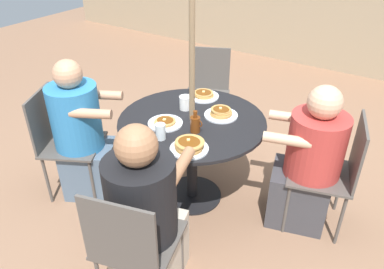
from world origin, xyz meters
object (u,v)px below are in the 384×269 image
Objects in this scene: syrup_bottle at (195,124)px; drinking_glass_a at (141,136)px; diner_west at (83,137)px; patio_chair_east at (334,168)px; patio_table at (192,134)px; coffee_cup at (185,103)px; diner_east at (308,165)px; pancake_plate_d at (189,146)px; patio_chair_south at (208,88)px; pancake_plate_b at (203,95)px; pancake_plate_c at (165,122)px; patio_chair_west at (61,137)px; drinking_glass_b at (161,132)px; pancake_plate_a at (221,113)px; diner_north at (145,219)px; patio_chair_north at (132,243)px.

drinking_glass_a is (-0.22, -0.32, -0.01)m from syrup_bottle.
patio_chair_east is at bearing 83.44° from diner_west.
coffee_cup is at bearing 140.03° from patio_table.
pancake_plate_d is (-0.63, -0.58, 0.26)m from diner_east.
pancake_plate_b is (0.30, -0.58, 0.23)m from patio_chair_south.
diner_west is at bearing -159.42° from pancake_plate_c.
patio_table is 1.05m from patio_chair_south.
patio_chair_south is 5.55× the size of syrup_bottle.
patio_chair_west is at bearing 46.57° from patio_chair_south.
patio_chair_west is 0.87m from drinking_glass_a.
patio_chair_east reaches higher than drinking_glass_a.
drinking_glass_a is at bearing -88.13° from pancake_plate_b.
patio_chair_east is 8.10× the size of drinking_glass_b.
patio_chair_east reaches higher than pancake_plate_a.
patio_chair_south is at bearing 95.27° from diner_north.
pancake_plate_a is 1.00× the size of pancake_plate_c.
patio_table is 1.23× the size of patio_chair_south.
patio_chair_east is 1.16m from pancake_plate_b.
pancake_plate_c is at bearing -87.64° from coffee_cup.
pancake_plate_d is (-0.02, 0.49, 0.24)m from diner_north.
patio_chair_south is (-1.27, 0.72, 0.01)m from diner_east.
coffee_cup reaches higher than pancake_plate_b.
patio_table is at bearing 130.88° from syrup_bottle.
drinking_glass_a is at bearing -86.57° from coffee_cup.
patio_chair_north is at bearing 38.61° from patio_chair_west.
diner_west is 0.72m from drinking_glass_a.
coffee_cup is (-0.14, 0.12, 0.18)m from patio_table.
patio_chair_south is 3.54× the size of pancake_plate_c.
diner_north is 4.61× the size of pancake_plate_c.
pancake_plate_c is at bearing 118.00° from drinking_glass_b.
diner_north reaches higher than diner_east.
patio_chair_north is at bearing 32.02° from diner_west.
coffee_cup reaches higher than pancake_plate_d.
drinking_glass_a is at bearing 108.95° from patio_chair_north.
patio_chair_west reaches higher than drinking_glass_b.
syrup_bottle reaches higher than pancake_plate_c.
pancake_plate_a is 1.00× the size of pancake_plate_d.
patio_chair_north is at bearing 134.61° from patio_chair_east.
syrup_bottle is at bearing 85.11° from patio_chair_north.
patio_chair_south is 3.54× the size of pancake_plate_d.
diner_east is (0.83, 0.23, -0.10)m from patio_table.
patio_chair_north is 1.46m from pancake_plate_b.
patio_chair_east is 1.02m from syrup_bottle.
diner_east is 1.08m from drinking_glass_b.
patio_chair_south is 1.38m from drinking_glass_b.
diner_north is (0.22, -0.84, -0.08)m from patio_table.
drinking_glass_b reaches higher than patio_table.
drinking_glass_a is (-0.10, -0.46, 0.18)m from patio_table.
patio_table is at bearing 90.00° from diner_west.
patio_chair_north is 0.80× the size of diner_east.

